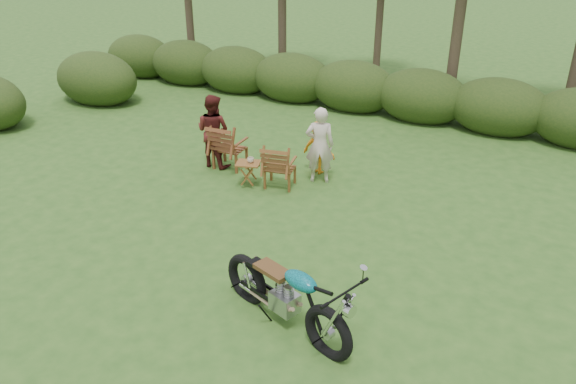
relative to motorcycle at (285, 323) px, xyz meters
The scene contains 9 objects.
ground 0.94m from the motorcycle, 157.51° to the left, with size 80.00×80.00×0.00m, color #284E1A.
motorcycle is the anchor object (origin of this frame).
lawn_chair_right 4.37m from the motorcycle, 120.00° to the left, with size 0.66×0.66×0.95m, color brown, non-canonical shape.
lawn_chair_left 5.49m from the motorcycle, 131.45° to the left, with size 0.72×0.72×1.05m, color #603018, non-canonical shape.
side_table 4.48m from the motorcycle, 128.36° to the left, with size 0.50×0.42×0.51m, color brown, non-canonical shape.
cup 4.50m from the motorcycle, 127.68° to the left, with size 0.14×0.14×0.11m, color beige.
adult_a 4.67m from the motorcycle, 109.80° to the left, with size 0.59×0.39×1.62m, color beige.
adult_b 5.69m from the motorcycle, 134.73° to the left, with size 0.79×0.62×1.63m, color #4C1715.
child 5.11m from the motorcycle, 110.49° to the left, with size 0.75×0.43×1.16m, color orange.
Camera 1 is at (3.83, -5.74, 5.07)m, focal length 35.00 mm.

